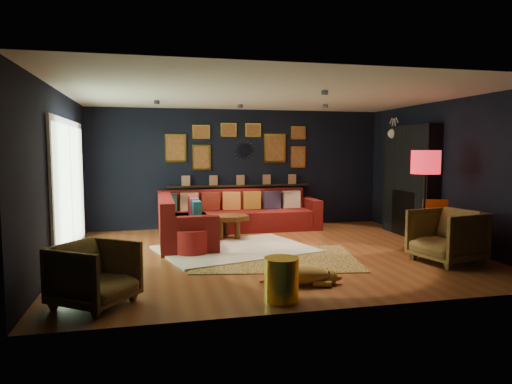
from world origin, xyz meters
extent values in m
plane|color=brown|center=(0.00, 0.00, 0.00)|extent=(6.50, 6.50, 0.00)
plane|color=black|center=(0.00, 2.75, 1.30)|extent=(6.50, 0.00, 6.50)
plane|color=black|center=(0.00, -2.75, 1.30)|extent=(6.50, 0.00, 6.50)
plane|color=black|center=(-3.25, 0.00, 1.30)|extent=(0.00, 5.50, 5.50)
plane|color=black|center=(3.25, 0.00, 1.30)|extent=(0.00, 5.50, 5.50)
plane|color=silver|center=(0.00, 0.00, 2.60)|extent=(6.50, 6.50, 0.00)
cube|color=maroon|center=(-0.20, 2.25, 0.21)|extent=(3.20, 0.95, 0.42)
cube|color=maroon|center=(-0.20, 2.60, 0.63)|extent=(3.20, 0.24, 0.46)
cube|color=maroon|center=(1.50, 2.25, 0.32)|extent=(0.22, 0.95, 0.64)
cube|color=maroon|center=(-1.32, 1.15, 0.21)|extent=(0.95, 2.20, 0.42)
cube|color=maroon|center=(-1.68, 1.15, 0.63)|extent=(0.24, 2.20, 0.46)
cube|color=maroon|center=(-1.32, 0.15, 0.32)|extent=(0.95, 0.22, 0.64)
cube|color=#255657|center=(-1.60, 2.40, 0.62)|extent=(0.38, 0.14, 0.38)
cube|color=tan|center=(-1.15, 2.40, 0.62)|extent=(0.38, 0.14, 0.38)
cube|color=maroon|center=(-0.70, 2.40, 0.62)|extent=(0.38, 0.14, 0.38)
cube|color=orange|center=(-0.25, 2.40, 0.62)|extent=(0.38, 0.14, 0.38)
cube|color=#AE6F25|center=(0.20, 2.40, 0.62)|extent=(0.38, 0.14, 0.38)
cube|color=#302944|center=(0.65, 2.40, 0.62)|extent=(0.38, 0.14, 0.38)
cube|color=#BFA992|center=(1.10, 2.40, 0.62)|extent=(0.38, 0.14, 0.38)
cube|color=maroon|center=(-1.15, 1.85, 0.62)|extent=(0.14, 0.38, 0.38)
cube|color=#58275B|center=(-1.15, 1.35, 0.62)|extent=(0.14, 0.38, 0.38)
cube|color=#1C6573|center=(-1.15, 0.85, 0.62)|extent=(0.14, 0.38, 0.38)
cube|color=black|center=(0.00, 2.68, 0.92)|extent=(3.20, 0.12, 0.04)
cube|color=gold|center=(-1.40, 2.72, 1.75)|extent=(0.45, 0.03, 0.60)
cube|color=#B66E2D|center=(-1.40, 2.70, 1.75)|extent=(0.38, 0.01, 0.51)
cube|color=gold|center=(-0.85, 2.72, 1.55)|extent=(0.40, 0.03, 0.55)
cube|color=#B66E2D|center=(-0.85, 2.70, 1.55)|extent=(0.34, 0.01, 0.47)
cube|color=gold|center=(-0.85, 2.72, 2.10)|extent=(0.38, 0.03, 0.30)
cube|color=#B66E2D|center=(-0.85, 2.70, 2.10)|extent=(0.32, 0.01, 0.25)
cube|color=gold|center=(0.80, 2.72, 1.75)|extent=(0.50, 0.03, 0.65)
cube|color=#B66E2D|center=(0.80, 2.70, 1.75)|extent=(0.42, 0.01, 0.55)
cube|color=gold|center=(1.35, 2.72, 1.55)|extent=(0.35, 0.03, 0.50)
cube|color=#B66E2D|center=(1.35, 2.70, 1.55)|extent=(0.30, 0.01, 0.42)
cube|color=gold|center=(1.35, 2.72, 2.10)|extent=(0.35, 0.03, 0.30)
cube|color=#B66E2D|center=(1.35, 2.70, 2.10)|extent=(0.30, 0.01, 0.25)
cube|color=gold|center=(-0.25, 2.72, 2.15)|extent=(0.35, 0.03, 0.30)
cube|color=#B66E2D|center=(-0.25, 2.70, 2.15)|extent=(0.30, 0.01, 0.25)
cube|color=gold|center=(0.30, 2.72, 2.15)|extent=(0.35, 0.03, 0.30)
cube|color=#B66E2D|center=(0.30, 2.70, 2.15)|extent=(0.30, 0.01, 0.25)
cylinder|color=silver|center=(0.10, 2.72, 1.70)|extent=(0.28, 0.03, 0.28)
cone|color=gold|center=(0.32, 2.72, 1.70)|extent=(0.03, 0.16, 0.03)
cone|color=gold|center=(0.30, 2.72, 1.78)|extent=(0.04, 0.16, 0.04)
cone|color=gold|center=(0.26, 2.72, 1.86)|extent=(0.04, 0.16, 0.04)
cone|color=gold|center=(0.18, 2.72, 1.90)|extent=(0.04, 0.16, 0.04)
cone|color=gold|center=(0.10, 2.72, 1.92)|extent=(0.03, 0.16, 0.03)
cone|color=gold|center=(0.02, 2.72, 1.90)|extent=(0.04, 0.16, 0.04)
cone|color=gold|center=(-0.06, 2.72, 1.86)|extent=(0.04, 0.16, 0.04)
cone|color=gold|center=(-0.10, 2.72, 1.78)|extent=(0.04, 0.16, 0.04)
cone|color=gold|center=(-0.12, 2.72, 1.70)|extent=(0.03, 0.16, 0.03)
cone|color=gold|center=(-0.10, 2.72, 1.62)|extent=(0.04, 0.16, 0.04)
cone|color=gold|center=(-0.06, 2.72, 1.54)|extent=(0.04, 0.16, 0.04)
cone|color=gold|center=(0.02, 2.72, 1.50)|extent=(0.04, 0.16, 0.04)
cone|color=gold|center=(0.10, 2.72, 1.48)|extent=(0.03, 0.16, 0.03)
cone|color=gold|center=(0.18, 2.72, 1.50)|extent=(0.04, 0.16, 0.04)
cone|color=gold|center=(0.26, 2.72, 1.54)|extent=(0.04, 0.16, 0.04)
cone|color=gold|center=(0.30, 2.72, 1.62)|extent=(0.04, 0.16, 0.04)
cube|color=black|center=(3.10, 0.90, 1.10)|extent=(0.30, 1.60, 2.20)
cube|color=black|center=(3.04, 0.90, 0.45)|extent=(0.20, 0.80, 0.90)
cone|color=white|center=(3.19, 1.40, 2.05)|extent=(0.35, 0.28, 0.28)
sphere|color=white|center=(2.97, 1.40, 2.05)|extent=(0.20, 0.20, 0.20)
cylinder|color=white|center=(2.99, 1.34, 2.22)|extent=(0.02, 0.10, 0.28)
cylinder|color=white|center=(2.99, 1.46, 2.22)|extent=(0.02, 0.10, 0.28)
cube|color=white|center=(-3.22, 0.60, 1.10)|extent=(0.04, 2.80, 2.20)
cube|color=#AED8A5|center=(-3.20, 0.60, 1.10)|extent=(0.01, 2.60, 2.00)
cube|color=white|center=(-3.19, 0.60, 1.10)|extent=(0.02, 0.06, 2.00)
cylinder|color=black|center=(-1.80, 1.20, 2.56)|extent=(0.10, 0.10, 0.06)
cylinder|color=black|center=(-0.20, 1.60, 2.56)|extent=(0.10, 0.10, 0.06)
cylinder|color=black|center=(1.40, 1.20, 2.56)|extent=(0.10, 0.10, 0.06)
cylinder|color=black|center=(0.60, -0.80, 2.56)|extent=(0.10, 0.10, 0.06)
cube|color=silver|center=(-0.54, 0.36, 0.02)|extent=(2.87, 2.41, 0.03)
cube|color=#D9AA56|center=(-0.04, -0.39, 0.01)|extent=(2.84, 2.26, 0.01)
cylinder|color=#593415|center=(-0.68, 1.15, 0.21)|extent=(0.11, 0.11, 0.35)
cylinder|color=#593415|center=(-0.35, 1.15, 0.21)|extent=(0.11, 0.11, 0.35)
cylinder|color=#593415|center=(-0.52, 1.53, 0.21)|extent=(0.11, 0.11, 0.35)
cylinder|color=maroon|center=(-1.30, 0.21, 0.23)|extent=(0.59, 0.59, 0.38)
imported|color=#A98540|center=(-2.55, -2.05, 0.39)|extent=(1.02, 1.03, 0.78)
imported|color=#A98540|center=(2.45, -1.20, 0.45)|extent=(0.98, 1.03, 0.89)
cylinder|color=gold|center=(-0.50, -2.35, 0.25)|extent=(0.40, 0.40, 0.50)
cylinder|color=black|center=(2.56, -0.64, 0.22)|extent=(0.03, 0.03, 0.43)
cylinder|color=black|center=(2.85, -0.74, 0.22)|extent=(0.03, 0.03, 0.43)
cylinder|color=black|center=(2.65, -0.35, 0.22)|extent=(0.03, 0.03, 0.43)
cylinder|color=black|center=(2.94, -0.44, 0.22)|extent=(0.03, 0.03, 0.43)
cube|color=#D55612|center=(2.75, -0.54, 0.43)|extent=(0.52, 0.52, 0.06)
cube|color=#D55612|center=(2.80, -0.38, 0.67)|extent=(0.41, 0.17, 0.41)
cylinder|color=black|center=(2.50, -0.52, 0.02)|extent=(0.29, 0.29, 0.04)
cylinder|color=black|center=(2.50, -0.52, 0.73)|extent=(0.04, 0.04, 1.38)
cylinder|color=#B6131D|center=(2.50, -0.52, 1.52)|extent=(0.47, 0.47, 0.39)
camera|label=1|loc=(-1.91, -7.23, 1.72)|focal=32.00mm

